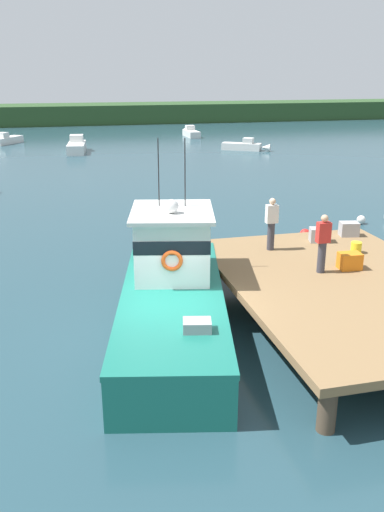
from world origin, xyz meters
TOP-DOWN VIEW (x-y plane):
  - ground_plane at (0.00, 0.00)m, footprint 200.00×200.00m
  - dock at (4.80, 0.00)m, footprint 6.00×9.00m
  - main_fishing_boat at (0.32, 0.97)m, footprint 4.20×9.96m
  - crate_stack_near_edge at (5.68, 3.41)m, footprint 0.69×0.58m
  - crate_stack_mid_dock at (5.35, 0.87)m, footprint 0.63×0.47m
  - crate_single_far at (6.96, 3.78)m, footprint 0.68×0.55m
  - bait_bucket at (6.26, 2.09)m, footprint 0.32×0.32m
  - deckhand_by_the_boat at (3.85, 3.01)m, footprint 0.36×0.22m
  - deckhand_further_back at (4.45, 0.82)m, footprint 0.36×0.22m
  - moored_boat_near_channel at (11.25, 43.94)m, footprint 1.14×4.34m
  - moored_boat_far_left at (-0.78, 35.16)m, footprint 1.80×5.47m
  - moored_boat_far_right at (13.30, 32.62)m, footprint 3.98×2.87m
  - moored_boat_mid_harbor at (-7.08, 41.86)m, footprint 3.10×4.07m
  - mooring_buoy_outer at (10.54, 8.88)m, footprint 0.38×0.38m
  - mooring_buoy_channel_marker at (7.13, 7.37)m, footprint 0.42×0.42m
  - far_shoreline at (0.00, 62.00)m, footprint 120.00×8.00m

SIDE VIEW (x-z plane):
  - ground_plane at x=0.00m, z-range 0.00..0.00m
  - mooring_buoy_outer at x=10.54m, z-range 0.00..0.38m
  - mooring_buoy_channel_marker at x=7.13m, z-range 0.00..0.42m
  - moored_boat_far_right at x=13.30m, z-range -0.17..0.89m
  - moored_boat_mid_harbor at x=-7.08m, z-range -0.17..0.93m
  - moored_boat_near_channel at x=11.25m, z-range -0.17..0.93m
  - moored_boat_far_left at x=-0.78m, z-range -0.21..1.16m
  - main_fishing_boat at x=0.32m, z-range -1.39..3.41m
  - dock at x=4.80m, z-range 0.47..1.67m
  - far_shoreline at x=0.00m, z-range 0.00..2.40m
  - bait_bucket at x=6.26m, z-range 1.20..1.54m
  - crate_stack_near_edge at x=5.68m, z-range 1.20..1.65m
  - crate_stack_mid_dock at x=5.35m, z-range 1.20..1.66m
  - crate_single_far at x=6.96m, z-range 1.20..1.67m
  - deckhand_by_the_boat at x=3.85m, z-range 1.24..2.87m
  - deckhand_further_back at x=4.45m, z-range 1.24..2.87m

